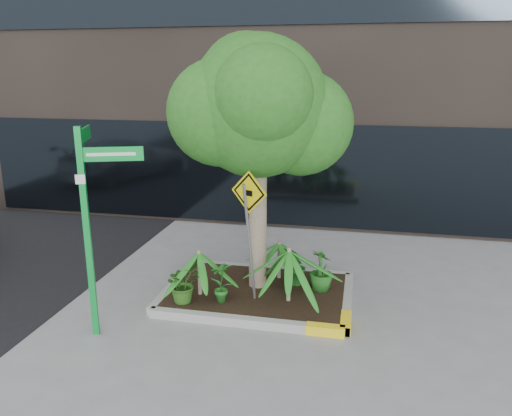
# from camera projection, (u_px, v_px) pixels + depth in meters

# --- Properties ---
(ground) EXTENTS (80.00, 80.00, 0.00)m
(ground) POSITION_uv_depth(u_px,v_px,m) (243.00, 303.00, 8.80)
(ground) COLOR gray
(ground) RESTS_ON ground
(planter) EXTENTS (3.35, 2.36, 0.15)m
(planter) POSITION_uv_depth(u_px,v_px,m) (259.00, 292.00, 8.99)
(planter) COLOR #9E9E99
(planter) RESTS_ON ground
(tree) EXTENTS (3.08, 2.74, 4.63)m
(tree) POSITION_uv_depth(u_px,v_px,m) (258.00, 107.00, 8.35)
(tree) COLOR tan
(tree) RESTS_ON ground
(palm_front) EXTENTS (1.08, 1.08, 1.21)m
(palm_front) POSITION_uv_depth(u_px,v_px,m) (289.00, 251.00, 8.33)
(palm_front) COLOR tan
(palm_front) RESTS_ON ground
(palm_left) EXTENTS (0.94, 0.94, 1.04)m
(palm_left) POSITION_uv_depth(u_px,v_px,m) (199.00, 253.00, 8.61)
(palm_left) COLOR tan
(palm_left) RESTS_ON ground
(palm_back) EXTENTS (0.83, 0.83, 0.92)m
(palm_back) POSITION_uv_depth(u_px,v_px,m) (279.00, 243.00, 9.33)
(palm_back) COLOR tan
(palm_back) RESTS_ON ground
(shrub_a) EXTENTS (0.84, 0.84, 0.66)m
(shrub_a) POSITION_uv_depth(u_px,v_px,m) (183.00, 283.00, 8.44)
(shrub_a) COLOR #2B5F1B
(shrub_a) RESTS_ON planter
(shrub_b) EXTENTS (0.60, 0.60, 0.76)m
(shrub_b) POSITION_uv_depth(u_px,v_px,m) (321.00, 270.00, 8.89)
(shrub_b) COLOR #21641E
(shrub_b) RESTS_ON planter
(shrub_c) EXTENTS (0.55, 0.55, 0.74)m
(shrub_c) POSITION_uv_depth(u_px,v_px,m) (222.00, 281.00, 8.44)
(shrub_c) COLOR #226D21
(shrub_c) RESTS_ON planter
(shrub_d) EXTENTS (0.46, 0.46, 0.74)m
(shrub_d) POSITION_uv_depth(u_px,v_px,m) (297.00, 266.00, 9.08)
(shrub_d) COLOR #1B5E1D
(shrub_d) RESTS_ON planter
(street_sign_post) EXTENTS (1.15, 0.91, 3.21)m
(street_sign_post) POSITION_uv_depth(u_px,v_px,m) (90.00, 210.00, 7.33)
(street_sign_post) COLOR #0E9A36
(street_sign_post) RESTS_ON ground
(cattle_sign) EXTENTS (0.65, 0.34, 2.27)m
(cattle_sign) POSITION_uv_depth(u_px,v_px,m) (249.00, 215.00, 8.10)
(cattle_sign) COLOR slate
(cattle_sign) RESTS_ON ground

